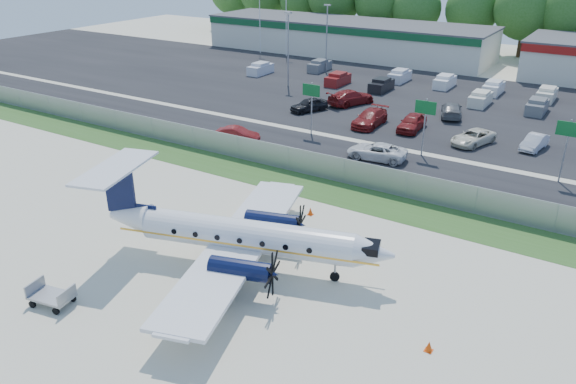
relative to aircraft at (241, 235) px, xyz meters
The scene contains 30 objects.
ground 2.15m from the aircraft, 168.21° to the right, with size 170.00×170.00×0.00m, color beige.
grass_verge 12.07m from the aircraft, 92.84° to the left, with size 170.00×4.00×0.02m, color #2D561E.
access_road 19.00m from the aircraft, 91.79° to the left, with size 170.00×8.00×0.02m, color black.
parking_lot 39.93m from the aircraft, 90.85° to the left, with size 170.00×32.00×0.02m, color black.
perimeter_fence 13.93m from the aircraft, 92.43° to the left, with size 120.00×0.06×1.99m.
building_west 66.57m from the aircraft, 111.68° to the left, with size 46.40×12.40×5.24m.
sign_left 24.40m from the aircraft, 110.65° to the left, with size 1.80×0.26×5.00m.
sign_mid 22.96m from the aircraft, 83.96° to the left, with size 1.80×0.26×5.00m.
sign_right 26.48m from the aircraft, 59.52° to the left, with size 1.80×0.26×5.00m.
flagpole_west 66.01m from the aircraft, 123.64° to the left, with size 1.06×0.12×10.00m.
flagpole_east 63.38m from the aircraft, 119.87° to the left, with size 1.06×0.12×10.00m.
light_pole_nw 43.23m from the aircraft, 118.53° to the left, with size 0.90×0.35×9.09m.
light_pole_sw 52.21m from the aircraft, 113.27° to the left, with size 0.90×0.35×9.09m.
tree_line 73.91m from the aircraft, 90.46° to the left, with size 112.00×6.00×14.00m, color #255519, non-canonical shape.
aircraft is the anchor object (origin of this frame).
pushback_tug 3.47m from the aircraft, 130.88° to the left, with size 3.25×2.89×1.51m.
baggage_cart_near 10.23m from the aircraft, 126.94° to the right, with size 2.38×1.67×1.15m.
baggage_cart_far 3.82m from the aircraft, 83.49° to the right, with size 2.23×1.83×1.01m.
cone_nose 11.68m from the aircraft, ahead, with size 0.37×0.37×0.52m.
cone_starboard_wing 8.03m from the aircraft, 90.08° to the left, with size 0.38×0.38×0.54m.
road_car_west 21.98m from the aircraft, 127.45° to the left, with size 1.43×4.09×1.35m, color maroon.
road_car_mid 20.07m from the aircraft, 91.51° to the left, with size 2.33×5.06×1.41m, color silver.
parked_car_a 32.15m from the aircraft, 113.27° to the left, with size 1.71×4.25×1.45m, color black.
parked_car_b 28.76m from the aircraft, 99.90° to the left, with size 2.21×5.45×1.58m, color maroon.
parked_car_c 29.14m from the aircraft, 91.64° to the left, with size 1.90×4.73×1.61m, color maroon.
parked_car_d 28.69m from the aircraft, 79.19° to the left, with size 2.20×4.77×1.33m, color beige.
parked_car_e 31.53m from the aircraft, 70.80° to the left, with size 1.38×3.96×1.30m, color silver.
parked_car_f 35.84m from the aircraft, 106.27° to the left, with size 2.35×5.78×1.68m, color maroon.
parked_car_g 35.78m from the aircraft, 88.35° to the left, with size 2.09×5.14×1.49m, color #595B5E.
far_parking_rows 44.93m from the aircraft, 90.75° to the left, with size 56.00×10.00×1.60m, color gray, non-canonical shape.
Camera 1 is at (17.38, -21.79, 17.12)m, focal length 35.00 mm.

